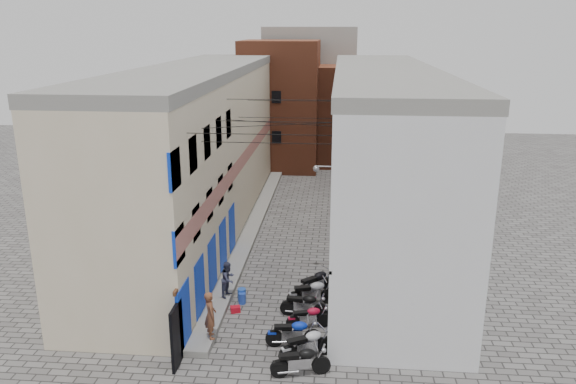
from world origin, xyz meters
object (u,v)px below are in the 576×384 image
(motorcycle_c, at_px, (293,331))
(motorcycle_d, at_px, (309,316))
(motorcycle_e, at_px, (304,304))
(person_b, at_px, (228,279))
(red_crate, at_px, (235,309))
(motorcycle_g, at_px, (316,282))
(water_jug_near, at_px, (242,298))
(motorcycle_b, at_px, (307,343))
(person_a, at_px, (210,315))
(water_jug_far, at_px, (242,295))
(motorcycle_a, at_px, (301,360))
(motorcycle_f, at_px, (312,291))

(motorcycle_c, xyz_separation_m, motorcycle_d, (0.47, 1.29, -0.08))
(motorcycle_d, bearing_deg, motorcycle_e, 179.50)
(person_b, relative_size, red_crate, 4.01)
(motorcycle_g, bearing_deg, motorcycle_d, -45.44)
(motorcycle_g, height_order, water_jug_near, motorcycle_g)
(water_jug_near, distance_m, red_crate, 0.76)
(motorcycle_b, distance_m, water_jug_near, 4.78)
(motorcycle_b, xyz_separation_m, person_a, (-3.51, 0.67, 0.53))
(motorcycle_b, xyz_separation_m, red_crate, (-3.07, 3.03, -0.49))
(motorcycle_b, height_order, motorcycle_g, motorcycle_g)
(motorcycle_b, height_order, motorcycle_c, motorcycle_b)
(motorcycle_d, height_order, water_jug_near, motorcycle_d)
(water_jug_far, distance_m, red_crate, 0.99)
(motorcycle_d, distance_m, water_jug_far, 3.51)
(motorcycle_c, xyz_separation_m, motorcycle_g, (0.63, 4.03, 0.04))
(person_a, distance_m, red_crate, 2.61)
(motorcycle_d, xyz_separation_m, person_b, (-3.44, 1.89, 0.50))
(person_b, distance_m, water_jug_near, 0.99)
(water_jug_far, bearing_deg, motorcycle_g, 14.49)
(motorcycle_c, distance_m, motorcycle_e, 2.18)
(motorcycle_c, xyz_separation_m, person_b, (-2.97, 3.18, 0.42))
(motorcycle_a, distance_m, motorcycle_c, 1.79)
(person_b, bearing_deg, motorcycle_a, -124.44)
(motorcycle_a, height_order, water_jug_far, motorcycle_a)
(motorcycle_b, xyz_separation_m, motorcycle_c, (-0.54, 0.76, -0.03))
(motorcycle_f, relative_size, red_crate, 5.60)
(motorcycle_c, relative_size, motorcycle_e, 1.04)
(motorcycle_f, xyz_separation_m, person_b, (-3.46, 0.03, 0.39))
(motorcycle_e, bearing_deg, motorcycle_f, 171.74)
(person_b, bearing_deg, person_a, -158.60)
(motorcycle_a, height_order, motorcycle_g, motorcycle_g)
(motorcycle_g, relative_size, water_jug_far, 3.95)
(motorcycle_e, relative_size, water_jug_near, 4.24)
(motorcycle_a, relative_size, red_crate, 5.35)
(motorcycle_e, height_order, motorcycle_f, motorcycle_f)
(red_crate, bearing_deg, motorcycle_c, -41.92)
(motorcycle_a, xyz_separation_m, motorcycle_e, (-0.13, 3.92, -0.02))
(red_crate, bearing_deg, motorcycle_g, 29.19)
(motorcycle_g, height_order, water_jug_far, motorcycle_g)
(motorcycle_d, relative_size, motorcycle_g, 0.81)
(water_jug_near, bearing_deg, motorcycle_g, 18.84)
(person_b, xyz_separation_m, water_jug_far, (0.54, 0.07, -0.73))
(motorcycle_a, bearing_deg, water_jug_near, -163.45)
(motorcycle_c, distance_m, motorcycle_d, 1.38)
(motorcycle_e, relative_size, person_b, 1.29)
(motorcycle_f, distance_m, water_jug_far, 2.94)
(red_crate, bearing_deg, water_jug_near, 78.40)
(motorcycle_g, distance_m, water_jug_far, 3.18)
(motorcycle_c, xyz_separation_m, red_crate, (-2.53, 2.27, -0.47))
(motorcycle_c, bearing_deg, motorcycle_e, 166.44)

